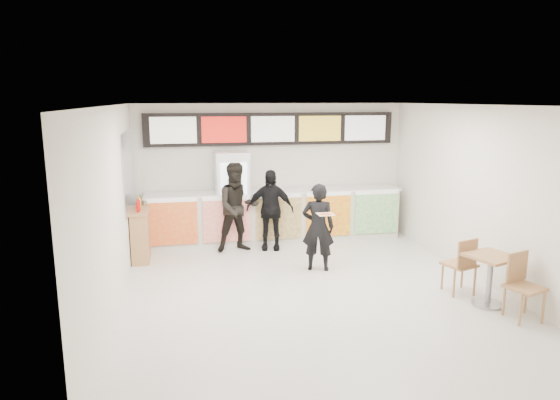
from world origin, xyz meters
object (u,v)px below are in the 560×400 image
object	(u,v)px
service_counter	(275,216)
condiment_ledge	(141,234)
drinks_fridge	(233,198)
customer_main	(318,227)
cafe_table	(490,271)
customer_left	(238,207)
customer_mid	(270,210)

from	to	relation	value
service_counter	condiment_ledge	world-z (taller)	condiment_ledge
drinks_fridge	customer_main	bearing A→B (deg)	-56.57
cafe_table	condiment_ledge	xyz separation A→B (m)	(-5.32, 3.36, -0.04)
service_counter	customer_left	world-z (taller)	customer_left
customer_main	cafe_table	world-z (taller)	customer_main
service_counter	customer_main	size ratio (longest dim) A/B	3.44
customer_mid	customer_main	bearing A→B (deg)	-53.62
cafe_table	service_counter	bearing A→B (deg)	103.92
customer_mid	condiment_ledge	world-z (taller)	customer_mid
cafe_table	customer_main	bearing A→B (deg)	117.68
service_counter	customer_mid	bearing A→B (deg)	-112.37
service_counter	drinks_fridge	xyz separation A→B (m)	(-0.93, 0.02, 0.43)
customer_main	customer_mid	size ratio (longest dim) A/B	0.96
drinks_fridge	cafe_table	distance (m)	5.37
customer_mid	cafe_table	size ratio (longest dim) A/B	1.00
customer_main	cafe_table	size ratio (longest dim) A/B	0.97
cafe_table	condiment_ledge	distance (m)	6.29
customer_left	customer_mid	size ratio (longest dim) A/B	1.09
customer_left	customer_main	bearing A→B (deg)	-55.66
customer_mid	cafe_table	distance (m)	4.48
customer_left	condiment_ledge	xyz separation A→B (m)	(-1.93, -0.19, -0.41)
drinks_fridge	condiment_ledge	distance (m)	2.09
service_counter	customer_mid	size ratio (longest dim) A/B	3.31
customer_mid	condiment_ledge	distance (m)	2.62
drinks_fridge	condiment_ledge	world-z (taller)	drinks_fridge
drinks_fridge	condiment_ledge	size ratio (longest dim) A/B	1.67
drinks_fridge	cafe_table	xyz separation A→B (m)	(3.43, -4.11, -0.45)
service_counter	cafe_table	distance (m)	4.79
drinks_fridge	condiment_ledge	xyz separation A→B (m)	(-1.89, -0.75, -0.49)
customer_main	customer_mid	bearing A→B (deg)	-48.29
customer_main	customer_mid	xyz separation A→B (m)	(-0.62, 1.46, 0.03)
customer_left	drinks_fridge	bearing A→B (deg)	87.09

